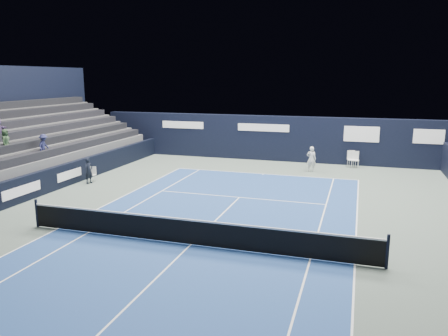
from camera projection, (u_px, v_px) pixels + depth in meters
The scene contains 12 objects.
ground at pixel (210, 227), 17.03m from camera, with size 48.00×48.00×0.00m, color #505F57.
court_surface at pixel (191, 245), 15.16m from camera, with size 10.97×23.77×0.01m, color navy.
folding_chair_back_a at pixel (355, 157), 28.09m from camera, with size 0.51×0.54×1.05m.
folding_chair_back_b at pixel (351, 158), 28.16m from camera, with size 0.59×0.58×1.08m.
line_judge_chair at pixel (92, 173), 24.30m from camera, with size 0.40×0.39×0.84m.
line_judge at pixel (89, 171), 23.81m from camera, with size 0.52×0.34×1.41m, color black.
court_markings at pixel (191, 245), 15.16m from camera, with size 11.03×23.83×0.00m.
tennis_net at pixel (190, 231), 15.05m from camera, with size 12.90×0.10×1.10m.
back_sponsor_wall at pixel (278, 138), 30.26m from camera, with size 26.00×0.63×3.10m.
side_barrier_left at pixel (67, 174), 23.39m from camera, with size 0.33×22.00×1.20m.
spectator_stand at pixel (21, 144), 25.16m from camera, with size 6.00×18.00×6.40m.
tennis_player at pixel (311, 159), 26.83m from camera, with size 0.60×0.81×1.56m.
Camera 1 is at (5.37, -13.29, 5.72)m, focal length 35.00 mm.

